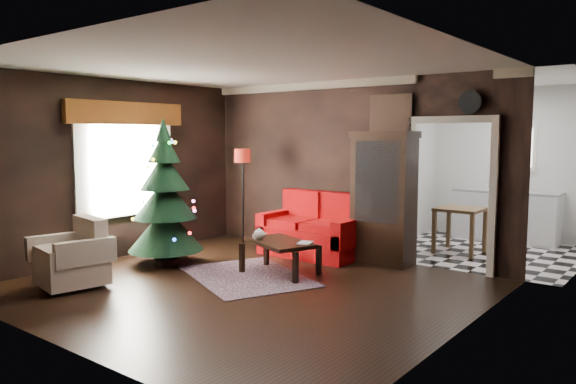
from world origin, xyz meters
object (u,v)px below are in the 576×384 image
Objects in this scene: christmas_tree at (165,195)px; wall_clock at (470,102)px; loveseat at (312,225)px; armchair at (71,252)px; kitchen_table at (460,230)px; coffee_table at (280,257)px; curio_cabinet at (383,201)px; teapot at (259,234)px; floor_lamp at (243,200)px.

wall_clock is at bearing 30.77° from christmas_tree.
armchair is at bearing -111.74° from loveseat.
kitchen_table is (3.15, 5.04, -0.09)m from armchair.
christmas_tree is 2.07× the size of coffee_table.
kitchen_table reaches higher than coffee_table.
coffee_table is at bearing -116.79° from kitchen_table.
armchair is 5.64m from wall_clock.
curio_cabinet reaches higher than loveseat.
armchair is (0.04, -1.56, -0.59)m from christmas_tree.
floor_lamp is at bearing 139.73° from teapot.
loveseat reaches higher than teapot.
armchair is at bearing -125.53° from teapot.
christmas_tree reaches higher than armchair.
curio_cabinet is 5.94× the size of wall_clock.
floor_lamp is at bearing 148.08° from coffee_table.
armchair is 5.95m from kitchen_table.
wall_clock is at bearing 56.90° from armchair.
loveseat is at bearing 52.73° from christmas_tree.
coffee_table is at bearing -140.68° from wall_clock.
christmas_tree reaches higher than loveseat.
christmas_tree is at bearing -163.45° from teapot.
loveseat is 1.25m from curio_cabinet.
coffee_table is 3.21× the size of wall_clock.
loveseat reaches higher than kitchen_table.
christmas_tree reaches higher than coffee_table.
loveseat is 2.36m from christmas_tree.
floor_lamp is at bearing -169.90° from wall_clock.
floor_lamp is 2.14× the size of armchair.
armchair is 4.62× the size of teapot.
floor_lamp is 0.82× the size of christmas_tree.
christmas_tree is 1.99m from coffee_table.
loveseat is 2.45m from kitchen_table.
loveseat is at bearing 10.91° from floor_lamp.
floor_lamp is at bearing -169.13° from curio_cabinet.
curio_cabinet is 2.47m from floor_lamp.
kitchen_table reaches higher than teapot.
wall_clock reaches higher than teapot.
armchair is 0.79× the size of coffee_table.
kitchen_table is at bearing 113.75° from wall_clock.
coffee_table is 5.83× the size of teapot.
curio_cabinet is at bearing 61.02° from coffee_table.
teapot is (1.35, -1.15, -0.27)m from floor_lamp.
christmas_tree is 12.06× the size of teapot.
christmas_tree is 2.61× the size of armchair.
loveseat is at bearing -170.34° from wall_clock.
wall_clock is (1.20, 0.18, 1.43)m from curio_cabinet.
loveseat is 3.04m from wall_clock.
floor_lamp is 1.99m from coffee_table.
curio_cabinet is 1.88m from wall_clock.
kitchen_table is at bearing 47.46° from christmas_tree.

